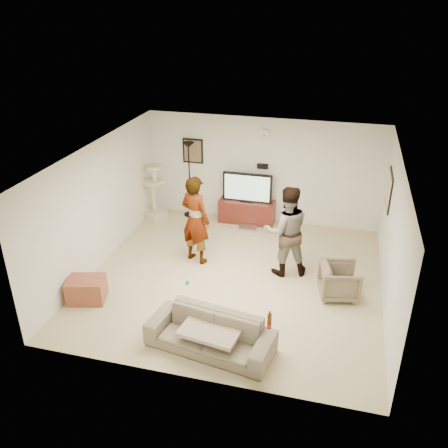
% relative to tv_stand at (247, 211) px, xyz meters
% --- Properties ---
extents(floor, '(5.50, 5.50, 0.02)m').
position_rel_tv_stand_xyz_m(floor, '(0.31, -2.50, -0.29)').
color(floor, tan).
rests_on(floor, ground).
extents(ceiling, '(5.50, 5.50, 0.02)m').
position_rel_tv_stand_xyz_m(ceiling, '(0.31, -2.50, 2.23)').
color(ceiling, white).
rests_on(ceiling, wall_back).
extents(wall_back, '(5.50, 0.04, 2.50)m').
position_rel_tv_stand_xyz_m(wall_back, '(0.31, 0.25, 0.97)').
color(wall_back, white).
rests_on(wall_back, floor).
extents(wall_front, '(5.50, 0.04, 2.50)m').
position_rel_tv_stand_xyz_m(wall_front, '(0.31, -5.25, 0.97)').
color(wall_front, white).
rests_on(wall_front, floor).
extents(wall_left, '(0.04, 5.50, 2.50)m').
position_rel_tv_stand_xyz_m(wall_left, '(-2.44, -2.50, 0.97)').
color(wall_left, white).
rests_on(wall_left, floor).
extents(wall_right, '(0.04, 5.50, 2.50)m').
position_rel_tv_stand_xyz_m(wall_right, '(3.06, -2.50, 0.97)').
color(wall_right, white).
rests_on(wall_right, floor).
extents(wall_clock, '(0.26, 0.04, 0.26)m').
position_rel_tv_stand_xyz_m(wall_clock, '(0.31, 0.22, 1.82)').
color(wall_clock, white).
rests_on(wall_clock, wall_back).
extents(wall_speaker, '(0.25, 0.10, 0.10)m').
position_rel_tv_stand_xyz_m(wall_speaker, '(0.31, 0.19, 1.10)').
color(wall_speaker, black).
rests_on(wall_speaker, wall_back).
extents(picture_back, '(0.42, 0.03, 0.52)m').
position_rel_tv_stand_xyz_m(picture_back, '(-1.39, 0.23, 1.32)').
color(picture_back, brown).
rests_on(picture_back, wall_back).
extents(picture_right, '(0.03, 0.78, 0.62)m').
position_rel_tv_stand_xyz_m(picture_right, '(3.04, -0.90, 1.22)').
color(picture_right, '#E2B26F').
rests_on(picture_right, wall_right).
extents(tv_stand, '(1.32, 0.45, 0.55)m').
position_rel_tv_stand_xyz_m(tv_stand, '(0.00, 0.00, 0.00)').
color(tv_stand, '#4B1812').
rests_on(tv_stand, floor).
extents(console_box, '(0.40, 0.30, 0.07)m').
position_rel_tv_stand_xyz_m(console_box, '(0.11, -0.40, -0.24)').
color(console_box, '#BABABA').
rests_on(console_box, floor).
extents(tv, '(1.16, 0.08, 0.69)m').
position_rel_tv_stand_xyz_m(tv, '(0.00, 0.00, 0.62)').
color(tv, black).
rests_on(tv, tv_stand).
extents(tv_screen, '(1.07, 0.01, 0.61)m').
position_rel_tv_stand_xyz_m(tv_screen, '(0.00, -0.04, 0.62)').
color(tv_screen, '#55DA17').
rests_on(tv_screen, tv).
extents(floor_lamp, '(0.32, 0.32, 1.85)m').
position_rel_tv_stand_xyz_m(floor_lamp, '(-1.44, 0.04, 0.65)').
color(floor_lamp, black).
rests_on(floor_lamp, floor).
extents(cat_tree, '(0.59, 0.59, 1.39)m').
position_rel_tv_stand_xyz_m(cat_tree, '(-2.22, -0.37, 0.42)').
color(cat_tree, beige).
rests_on(cat_tree, floor).
extents(person_left, '(0.79, 0.66, 1.84)m').
position_rel_tv_stand_xyz_m(person_left, '(-0.62, -2.03, 0.64)').
color(person_left, '#A0A0A0').
rests_on(person_left, floor).
extents(person_right, '(1.06, 0.94, 1.82)m').
position_rel_tv_stand_xyz_m(person_right, '(1.20, -2.04, 0.63)').
color(person_right, '#2D5374').
rests_on(person_right, floor).
extents(sofa, '(2.06, 1.08, 0.57)m').
position_rel_tv_stand_xyz_m(sofa, '(0.42, -4.57, 0.01)').
color(sofa, '#6E6450').
rests_on(sofa, floor).
extents(throw_blanket, '(1.00, 0.83, 0.06)m').
position_rel_tv_stand_xyz_m(throw_blanket, '(0.44, -4.57, 0.11)').
color(throw_blanket, tan).
rests_on(throw_blanket, sofa).
extents(beer_bottle, '(0.06, 0.06, 0.25)m').
position_rel_tv_stand_xyz_m(beer_bottle, '(1.32, -4.57, 0.42)').
color(beer_bottle, '#3F2308').
rests_on(beer_bottle, sofa).
extents(armchair, '(0.81, 0.79, 0.62)m').
position_rel_tv_stand_xyz_m(armchair, '(2.28, -2.60, 0.04)').
color(armchair, brown).
rests_on(armchair, floor).
extents(side_table, '(0.75, 0.64, 0.43)m').
position_rel_tv_stand_xyz_m(side_table, '(-2.09, -3.89, -0.06)').
color(side_table, brown).
rests_on(side_table, floor).
extents(toy_ball, '(0.07, 0.07, 0.07)m').
position_rel_tv_stand_xyz_m(toy_ball, '(-0.51, -2.94, -0.24)').
color(toy_ball, '#117889').
rests_on(toy_ball, floor).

